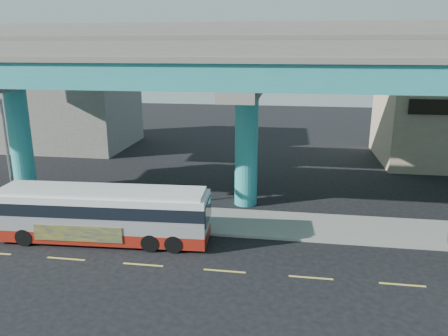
# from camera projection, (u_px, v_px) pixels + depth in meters

# --- Properties ---
(ground) EXTENTS (120.00, 120.00, 0.00)m
(ground) POSITION_uv_depth(u_px,v_px,m) (225.00, 268.00, 20.83)
(ground) COLOR black
(ground) RESTS_ON ground
(sidewalk) EXTENTS (70.00, 4.00, 0.15)m
(sidewalk) POSITION_uv_depth(u_px,v_px,m) (239.00, 222.00, 26.04)
(sidewalk) COLOR gray
(sidewalk) RESTS_ON ground
(lane_markings) EXTENTS (58.00, 0.12, 0.01)m
(lane_markings) POSITION_uv_depth(u_px,v_px,m) (225.00, 271.00, 20.54)
(lane_markings) COLOR #D8C64C
(lane_markings) RESTS_ON ground
(viaduct) EXTENTS (52.00, 12.40, 11.70)m
(viaduct) POSITION_uv_depth(u_px,v_px,m) (248.00, 64.00, 27.04)
(viaduct) COLOR teal
(viaduct) RESTS_ON ground
(building_concrete) EXTENTS (12.00, 10.00, 9.00)m
(building_concrete) POSITION_uv_depth(u_px,v_px,m) (71.00, 103.00, 45.42)
(building_concrete) COLOR gray
(building_concrete) RESTS_ON ground
(transit_bus) EXTENTS (11.55, 3.04, 2.93)m
(transit_bus) POSITION_uv_depth(u_px,v_px,m) (103.00, 212.00, 23.41)
(transit_bus) COLOR maroon
(transit_bus) RESTS_ON ground
(parked_car) EXTENTS (3.87, 4.79, 1.31)m
(parked_car) POSITION_uv_depth(u_px,v_px,m) (81.00, 202.00, 27.35)
(parked_car) COLOR #2E2F33
(parked_car) RESTS_ON sidewalk
(street_lamp) EXTENTS (0.50, 2.37, 7.18)m
(street_lamp) POSITION_uv_depth(u_px,v_px,m) (0.00, 144.00, 24.81)
(street_lamp) COLOR gray
(street_lamp) RESTS_ON sidewalk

